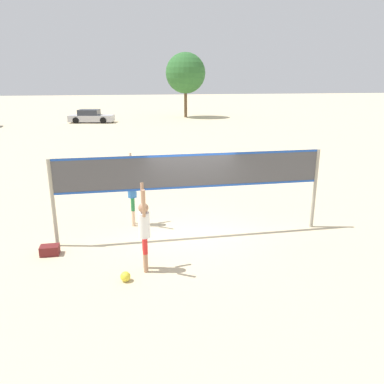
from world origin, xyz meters
TOP-DOWN VIEW (x-y plane):
  - ground_plane at (0.00, 0.00)m, footprint 200.00×200.00m
  - volleyball_net at (0.00, 0.00)m, footprint 7.82×0.10m
  - player_spiker at (-1.50, -1.86)m, footprint 0.28×0.71m
  - player_blocker at (-1.69, 1.20)m, footprint 0.28×0.73m
  - volleyball at (-2.00, -2.30)m, footprint 0.24×0.24m
  - gear_bag at (-3.97, -0.55)m, footprint 0.49×0.33m
  - parked_car_mid at (-5.09, 31.31)m, footprint 4.86×2.68m
  - tree_left_cluster at (5.72, 35.03)m, footprint 4.66×4.66m

SIDE VIEW (x-z plane):
  - ground_plane at x=0.00m, z-range 0.00..0.00m
  - volleyball at x=-2.00m, z-range 0.00..0.24m
  - gear_bag at x=-3.97m, z-range 0.00..0.26m
  - parked_car_mid at x=-5.09m, z-range -0.07..1.29m
  - player_spiker at x=-1.50m, z-range 0.06..2.22m
  - player_blocker at x=-1.69m, z-range 0.07..2.36m
  - volleyball_net at x=0.00m, z-range 0.57..3.06m
  - tree_left_cluster at x=5.72m, z-range 1.37..8.80m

